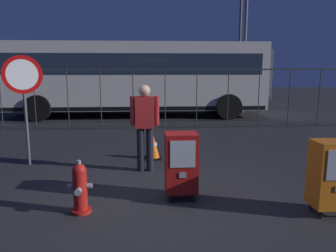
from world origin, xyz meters
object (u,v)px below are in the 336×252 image
newspaper_box_secondary (331,174)px  bus_near (136,75)px  newspaper_box_primary (181,162)px  stop_sign (23,87)px  traffic_cone (153,147)px  fire_hydrant (80,188)px  bus_far (172,74)px  street_light_near_right (246,28)px  street_light_near_left (240,31)px  pedestrian (145,123)px

newspaper_box_secondary → bus_near: (-2.88, 9.71, 1.14)m
newspaper_box_primary → bus_near: size_ratio=0.10×
stop_sign → traffic_cone: (2.59, 0.28, -1.34)m
fire_hydrant → traffic_cone: fire_hydrant is taller
bus_near → bus_far: bearing=65.8°
bus_far → traffic_cone: bearing=-103.5°
fire_hydrant → newspaper_box_secondary: size_ratio=0.73×
traffic_cone → street_light_near_right: size_ratio=0.08×
stop_sign → bus_near: 7.33m
newspaper_box_secondary → traffic_cone: newspaper_box_secondary is taller
bus_far → street_light_near_left: (3.74, 0.22, 2.29)m
newspaper_box_primary → street_light_near_left: street_light_near_left is taller
newspaper_box_secondary → pedestrian: size_ratio=0.61×
pedestrian → newspaper_box_primary: bearing=-68.9°
newspaper_box_primary → traffic_cone: (-0.37, 2.27, -0.31)m
fire_hydrant → bus_near: bus_near is taller
bus_near → street_light_near_left: 7.42m
fire_hydrant → traffic_cone: bearing=68.4°
newspaper_box_primary → pedestrian: 1.56m
street_light_near_left → street_light_near_right: (-0.80, -3.58, -0.25)m
newspaper_box_secondary → stop_sign: stop_sign is taller
traffic_cone → stop_sign: bearing=-173.7°
traffic_cone → street_light_near_left: size_ratio=0.08×
stop_sign → street_light_near_right: 10.56m
stop_sign → bus_near: size_ratio=0.21×
fire_hydrant → traffic_cone: (1.06, 2.68, -0.09)m
traffic_cone → street_light_near_left: (5.04, 11.05, 3.74)m
bus_far → street_light_near_right: (2.94, -3.36, 2.04)m
newspaper_box_secondary → bus_near: bus_near is taller
bus_near → bus_far: 4.48m
bus_far → street_light_near_left: street_light_near_left is taller
pedestrian → bus_far: 11.81m
pedestrian → traffic_cone: (0.17, 0.86, -0.69)m
traffic_cone → bus_near: bus_near is taller
newspaper_box_secondary → bus_far: bus_far is taller
fire_hydrant → newspaper_box_secondary: newspaper_box_secondary is taller
newspaper_box_primary → stop_sign: (-2.96, 1.99, 1.03)m
newspaper_box_primary → bus_near: bus_near is taller
newspaper_box_secondary → newspaper_box_primary: bearing=160.7°
stop_sign → street_light_near_right: bearing=48.6°
pedestrian → stop_sign: bearing=166.6°
stop_sign → pedestrian: 2.57m
bus_near → street_light_near_right: 5.28m
bus_far → stop_sign: bearing=-115.9°
traffic_cone → bus_near: (-0.56, 6.76, 1.45)m
street_light_near_left → pedestrian: bearing=-113.6°
fire_hydrant → bus_far: bus_far is taller
newspaper_box_secondary → stop_sign: size_ratio=0.46×
pedestrian → fire_hydrant: bearing=-116.0°
pedestrian → street_light_near_left: bearing=66.4°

